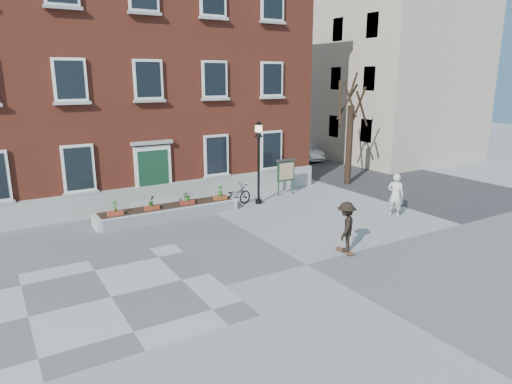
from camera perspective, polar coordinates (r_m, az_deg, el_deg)
ground at (r=15.07m, az=6.34°, el=-9.01°), size 100.00×100.00×0.00m
checker_patch at (r=13.54m, az=-17.63°, el=-12.40°), size 6.00×6.00×0.01m
bicycle at (r=21.32m, az=-2.68°, el=-0.48°), size 2.07×1.13×1.03m
parked_car at (r=33.56m, az=5.95°, el=5.10°), size 1.79×4.00×1.27m
bystander at (r=20.53m, az=17.03°, el=-0.38°), size 0.75×0.84×1.93m
brick_building at (r=25.74m, az=-17.05°, el=14.48°), size 18.40×10.85×12.60m
planter_assembly at (r=20.04m, az=-10.86°, el=-2.31°), size 6.20×1.12×1.15m
bare_tree at (r=25.99m, az=11.63°, el=7.02°), size 1.83×1.83×6.16m
side_street at (r=40.59m, az=10.00°, el=15.58°), size 15.20×36.00×14.50m
lamp_post at (r=21.40m, az=0.33°, el=5.13°), size 0.40×0.40×3.93m
notice_board at (r=23.27m, az=3.77°, el=2.65°), size 1.10×0.16×1.87m
skateboarder at (r=15.91m, az=11.19°, el=-4.30°), size 1.28×1.21×1.82m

